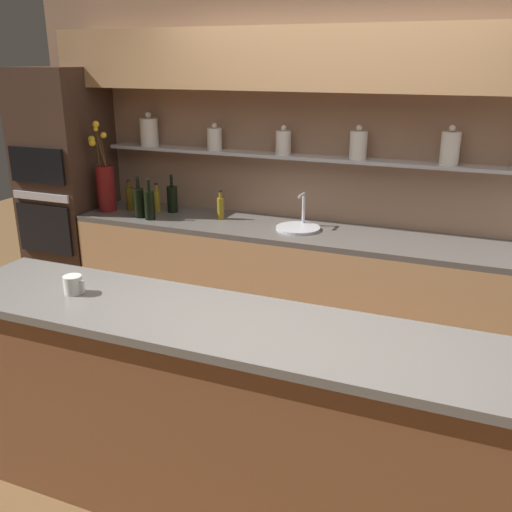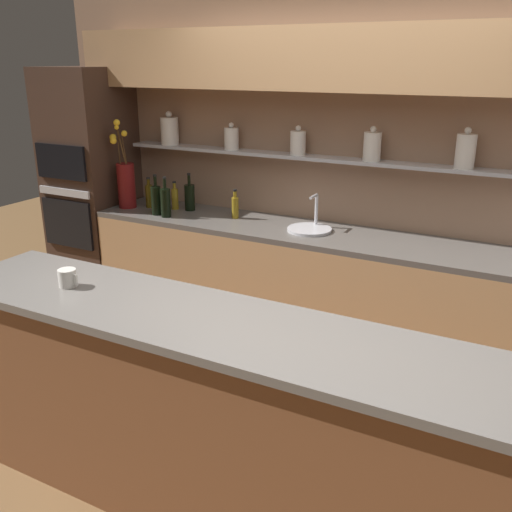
{
  "view_description": "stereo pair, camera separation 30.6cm",
  "coord_description": "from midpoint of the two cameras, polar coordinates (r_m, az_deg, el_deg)",
  "views": [
    {
      "loc": [
        0.99,
        -2.54,
        2.08
      ],
      "look_at": [
        -0.2,
        0.36,
        1.0
      ],
      "focal_mm": 40.0,
      "sensor_mm": 36.0,
      "label": 1
    },
    {
      "loc": [
        1.27,
        -2.4,
        2.08
      ],
      "look_at": [
        -0.2,
        0.36,
        1.0
      ],
      "focal_mm": 40.0,
      "sensor_mm": 36.0,
      "label": 2
    }
  ],
  "objects": [
    {
      "name": "bottle_oil_3",
      "position": [
        4.4,
        -5.56,
        4.85
      ],
      "size": [
        0.05,
        0.05,
        0.23
      ],
      "color": "olive",
      "rests_on": "back_counter_unit"
    },
    {
      "name": "coffee_mug",
      "position": [
        2.91,
        -20.73,
        -2.75
      ],
      "size": [
        0.11,
        0.09,
        0.09
      ],
      "color": "silver",
      "rests_on": "island_counter"
    },
    {
      "name": "bottle_wine_5",
      "position": [
        4.54,
        -13.53,
        5.22
      ],
      "size": [
        0.08,
        0.08,
        0.32
      ],
      "color": "black",
      "rests_on": "back_counter_unit"
    },
    {
      "name": "sink_fixture",
      "position": [
        4.12,
        2.15,
        2.95
      ],
      "size": [
        0.32,
        0.32,
        0.25
      ],
      "color": "#B7B7BC",
      "rests_on": "back_counter_unit"
    },
    {
      "name": "oven_tower",
      "position": [
        5.16,
        -19.96,
        5.95
      ],
      "size": [
        0.62,
        0.64,
        2.03
      ],
      "color": "#3D281E",
      "rests_on": "ground_plane"
    },
    {
      "name": "flower_vase",
      "position": [
        4.79,
        -16.64,
        6.85
      ],
      "size": [
        0.16,
        0.17,
        0.72
      ],
      "color": "maroon",
      "rests_on": "back_counter_unit"
    },
    {
      "name": "bottle_oil_1",
      "position": [
        4.7,
        -11.74,
        5.48
      ],
      "size": [
        0.06,
        0.06,
        0.23
      ],
      "color": "olive",
      "rests_on": "back_counter_unit"
    },
    {
      "name": "back_wall_unit",
      "position": [
        4.19,
        6.64,
        11.61
      ],
      "size": [
        5.2,
        0.44,
        2.6
      ],
      "color": "#937056",
      "rests_on": "ground_plane"
    },
    {
      "name": "ground_plane",
      "position": [
        3.43,
        -1.86,
        -18.44
      ],
      "size": [
        12.0,
        12.0,
        0.0
      ],
      "primitive_type": "plane",
      "color": "brown"
    },
    {
      "name": "bottle_oil_4",
      "position": [
        4.79,
        -14.33,
        5.64
      ],
      "size": [
        0.06,
        0.06,
        0.25
      ],
      "color": "#47380A",
      "rests_on": "back_counter_unit"
    },
    {
      "name": "island_counter",
      "position": [
        2.75,
        -6.58,
        -15.95
      ],
      "size": [
        2.79,
        0.61,
        1.02
      ],
      "color": "brown",
      "rests_on": "ground_plane"
    },
    {
      "name": "back_counter_unit",
      "position": [
        4.25,
        2.97,
        -3.43
      ],
      "size": [
        3.6,
        0.62,
        0.92
      ],
      "color": "tan",
      "rests_on": "ground_plane"
    },
    {
      "name": "bottle_wine_0",
      "position": [
        4.47,
        -12.56,
        5.03
      ],
      "size": [
        0.08,
        0.08,
        0.31
      ],
      "color": "black",
      "rests_on": "back_counter_unit"
    },
    {
      "name": "bottle_wine_2",
      "position": [
        4.65,
        -10.26,
        5.65
      ],
      "size": [
        0.08,
        0.08,
        0.3
      ],
      "color": "black",
      "rests_on": "back_counter_unit"
    }
  ]
}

